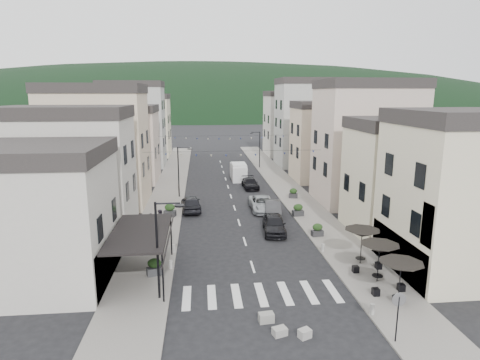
{
  "coord_description": "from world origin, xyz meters",
  "views": [
    {
      "loc": [
        -3.49,
        -20.15,
        11.96
      ],
      "look_at": [
        0.39,
        18.92,
        3.5
      ],
      "focal_mm": 30.0,
      "sensor_mm": 36.0,
      "label": 1
    }
  ],
  "objects_px": {
    "parked_car_b": "(273,208)",
    "pedestrian_b": "(161,220)",
    "pedestrian_a": "(151,223)",
    "parked_car_e": "(191,203)",
    "parked_car_c": "(262,204)",
    "delivery_van": "(238,171)",
    "parked_car_a": "(274,224)",
    "parked_car_d": "(250,183)"
  },
  "relations": [
    {
      "from": "parked_car_a",
      "to": "delivery_van",
      "type": "relative_size",
      "value": 0.92
    },
    {
      "from": "parked_car_c",
      "to": "pedestrian_a",
      "type": "xyz_separation_m",
      "value": [
        -10.7,
        -6.1,
        0.25
      ]
    },
    {
      "from": "delivery_van",
      "to": "pedestrian_a",
      "type": "relative_size",
      "value": 2.93
    },
    {
      "from": "parked_car_b",
      "to": "pedestrian_b",
      "type": "distance_m",
      "value": 11.44
    },
    {
      "from": "parked_car_d",
      "to": "pedestrian_a",
      "type": "distance_m",
      "value": 19.4
    },
    {
      "from": "pedestrian_b",
      "to": "delivery_van",
      "type": "bearing_deg",
      "value": 108.58
    },
    {
      "from": "pedestrian_a",
      "to": "delivery_van",
      "type": "bearing_deg",
      "value": 68.99
    },
    {
      "from": "parked_car_a",
      "to": "parked_car_b",
      "type": "distance_m",
      "value": 5.15
    },
    {
      "from": "pedestrian_b",
      "to": "parked_car_b",
      "type": "bearing_deg",
      "value": 61.46
    },
    {
      "from": "parked_car_b",
      "to": "pedestrian_a",
      "type": "height_order",
      "value": "pedestrian_a"
    },
    {
      "from": "parked_car_e",
      "to": "pedestrian_b",
      "type": "xyz_separation_m",
      "value": [
        -2.52,
        -6.33,
        0.26
      ]
    },
    {
      "from": "parked_car_b",
      "to": "pedestrian_a",
      "type": "bearing_deg",
      "value": -152.53
    },
    {
      "from": "parked_car_b",
      "to": "delivery_van",
      "type": "height_order",
      "value": "delivery_van"
    },
    {
      "from": "parked_car_d",
      "to": "pedestrian_a",
      "type": "bearing_deg",
      "value": -126.19
    },
    {
      "from": "parked_car_a",
      "to": "pedestrian_a",
      "type": "bearing_deg",
      "value": -178.76
    },
    {
      "from": "parked_car_c",
      "to": "parked_car_a",
      "type": "bearing_deg",
      "value": -90.72
    },
    {
      "from": "pedestrian_a",
      "to": "parked_car_e",
      "type": "bearing_deg",
      "value": 66.81
    },
    {
      "from": "parked_car_a",
      "to": "parked_car_c",
      "type": "height_order",
      "value": "parked_car_a"
    },
    {
      "from": "parked_car_d",
      "to": "parked_car_e",
      "type": "bearing_deg",
      "value": -130.67
    },
    {
      "from": "parked_car_a",
      "to": "delivery_van",
      "type": "xyz_separation_m",
      "value": [
        -1.0,
        22.5,
        0.39
      ]
    },
    {
      "from": "parked_car_b",
      "to": "delivery_van",
      "type": "distance_m",
      "value": 17.52
    },
    {
      "from": "parked_car_b",
      "to": "pedestrian_b",
      "type": "relative_size",
      "value": 2.29
    },
    {
      "from": "parked_car_b",
      "to": "pedestrian_b",
      "type": "bearing_deg",
      "value": -152.84
    },
    {
      "from": "delivery_van",
      "to": "parked_car_e",
      "type": "bearing_deg",
      "value": -113.46
    },
    {
      "from": "parked_car_b",
      "to": "parked_car_c",
      "type": "relative_size",
      "value": 0.83
    },
    {
      "from": "parked_car_c",
      "to": "pedestrian_b",
      "type": "xyz_separation_m",
      "value": [
        -9.92,
        -5.75,
        0.35
      ]
    },
    {
      "from": "parked_car_b",
      "to": "parked_car_c",
      "type": "height_order",
      "value": "parked_car_c"
    },
    {
      "from": "parked_car_b",
      "to": "delivery_van",
      "type": "bearing_deg",
      "value": 102.87
    },
    {
      "from": "parked_car_a",
      "to": "pedestrian_b",
      "type": "xyz_separation_m",
      "value": [
        -9.92,
        1.14,
        0.28
      ]
    },
    {
      "from": "parked_car_d",
      "to": "parked_car_e",
      "type": "xyz_separation_m",
      "value": [
        -7.4,
        -9.49,
        0.16
      ]
    },
    {
      "from": "parked_car_a",
      "to": "parked_car_b",
      "type": "height_order",
      "value": "parked_car_a"
    },
    {
      "from": "parked_car_d",
      "to": "delivery_van",
      "type": "distance_m",
      "value": 5.66
    },
    {
      "from": "parked_car_d",
      "to": "delivery_van",
      "type": "bearing_deg",
      "value": 97.49
    },
    {
      "from": "parked_car_e",
      "to": "delivery_van",
      "type": "relative_size",
      "value": 0.95
    },
    {
      "from": "parked_car_d",
      "to": "delivery_van",
      "type": "relative_size",
      "value": 0.89
    },
    {
      "from": "parked_car_a",
      "to": "parked_car_c",
      "type": "distance_m",
      "value": 6.88
    },
    {
      "from": "parked_car_a",
      "to": "delivery_van",
      "type": "bearing_deg",
      "value": 97.95
    },
    {
      "from": "parked_car_a",
      "to": "parked_car_d",
      "type": "height_order",
      "value": "parked_car_a"
    },
    {
      "from": "parked_car_a",
      "to": "delivery_van",
      "type": "height_order",
      "value": "delivery_van"
    },
    {
      "from": "pedestrian_b",
      "to": "parked_car_a",
      "type": "bearing_deg",
      "value": 34.72
    },
    {
      "from": "parked_car_c",
      "to": "pedestrian_a",
      "type": "bearing_deg",
      "value": -151.02
    },
    {
      "from": "parked_car_b",
      "to": "parked_car_e",
      "type": "relative_size",
      "value": 0.91
    }
  ]
}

